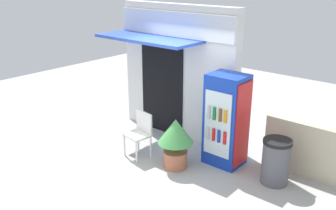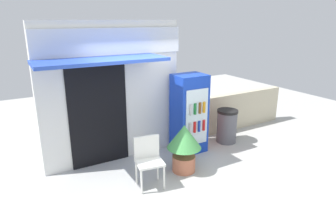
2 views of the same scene
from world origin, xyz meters
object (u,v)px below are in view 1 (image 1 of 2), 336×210
drink_cooler (226,120)px  plastic_chair (140,131)px  trash_bin (276,161)px  potted_plant_near_shop (176,138)px

drink_cooler → plastic_chair: 1.70m
drink_cooler → trash_bin: drink_cooler is taller
drink_cooler → trash_bin: bearing=-2.9°
trash_bin → drink_cooler: bearing=177.1°
potted_plant_near_shop → trash_bin: 1.82m
drink_cooler → potted_plant_near_shop: (-0.62, -0.74, -0.29)m
plastic_chair → trash_bin: plastic_chair is taller
drink_cooler → potted_plant_near_shop: bearing=-129.8°
plastic_chair → potted_plant_near_shop: size_ratio=0.95×
trash_bin → plastic_chair: bearing=-162.6°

